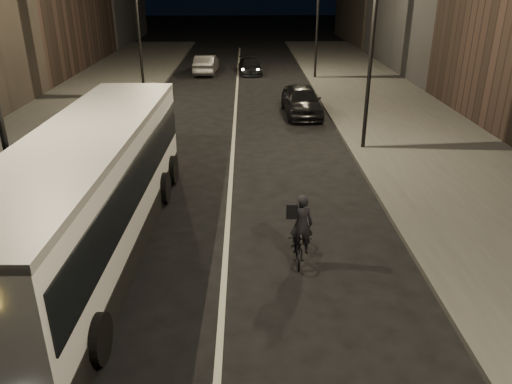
{
  "coord_description": "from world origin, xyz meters",
  "views": [
    {
      "loc": [
        0.58,
        -8.33,
        6.96
      ],
      "look_at": [
        0.84,
        4.18,
        1.5
      ],
      "focal_mm": 35.0,
      "sensor_mm": 36.0,
      "label": 1
    }
  ],
  "objects_px": {
    "city_bus": "(90,189)",
    "car_mid": "(206,64)",
    "streetlight_left_far": "(141,5)",
    "car_near": "(302,100)",
    "car_far": "(250,66)",
    "streetlight_right_mid": "(367,20)",
    "streetlight_right_far": "(314,0)",
    "cyclist_on_bicycle": "(300,238)"
  },
  "relations": [
    {
      "from": "city_bus",
      "to": "car_mid",
      "type": "bearing_deg",
      "value": 88.96
    },
    {
      "from": "streetlight_left_far",
      "to": "car_near",
      "type": "xyz_separation_m",
      "value": [
        8.9,
        -4.01,
        -4.57
      ]
    },
    {
      "from": "car_mid",
      "to": "city_bus",
      "type": "bearing_deg",
      "value": 90.43
    },
    {
      "from": "city_bus",
      "to": "car_near",
      "type": "height_order",
      "value": "city_bus"
    },
    {
      "from": "streetlight_left_far",
      "to": "car_far",
      "type": "relative_size",
      "value": 2.1
    },
    {
      "from": "streetlight_right_mid",
      "to": "car_near",
      "type": "bearing_deg",
      "value": 106.43
    },
    {
      "from": "car_far",
      "to": "car_near",
      "type": "bearing_deg",
      "value": -84.34
    },
    {
      "from": "streetlight_right_far",
      "to": "city_bus",
      "type": "height_order",
      "value": "streetlight_right_far"
    },
    {
      "from": "streetlight_right_mid",
      "to": "car_near",
      "type": "height_order",
      "value": "streetlight_right_mid"
    },
    {
      "from": "cyclist_on_bicycle",
      "to": "car_mid",
      "type": "relative_size",
      "value": 0.45
    },
    {
      "from": "car_far",
      "to": "car_mid",
      "type": "bearing_deg",
      "value": 174.59
    },
    {
      "from": "streetlight_left_far",
      "to": "car_mid",
      "type": "distance_m",
      "value": 9.97
    },
    {
      "from": "car_far",
      "to": "city_bus",
      "type": "bearing_deg",
      "value": -105.86
    },
    {
      "from": "city_bus",
      "to": "car_far",
      "type": "bearing_deg",
      "value": 81.86
    },
    {
      "from": "city_bus",
      "to": "car_mid",
      "type": "xyz_separation_m",
      "value": [
        1.12,
        26.56,
        -1.11
      ]
    },
    {
      "from": "streetlight_right_mid",
      "to": "car_near",
      "type": "distance_m",
      "value": 7.73
    },
    {
      "from": "car_mid",
      "to": "cyclist_on_bicycle",
      "type": "bearing_deg",
      "value": 101.98
    },
    {
      "from": "streetlight_right_far",
      "to": "city_bus",
      "type": "bearing_deg",
      "value": -110.09
    },
    {
      "from": "streetlight_right_mid",
      "to": "city_bus",
      "type": "xyz_separation_m",
      "value": [
        -8.86,
        -8.24,
        -3.54
      ]
    },
    {
      "from": "car_near",
      "to": "car_mid",
      "type": "height_order",
      "value": "car_near"
    },
    {
      "from": "streetlight_right_far",
      "to": "streetlight_left_far",
      "type": "height_order",
      "value": "same"
    },
    {
      "from": "streetlight_right_far",
      "to": "car_mid",
      "type": "xyz_separation_m",
      "value": [
        -7.74,
        2.32,
        -4.65
      ]
    },
    {
      "from": "car_near",
      "to": "car_far",
      "type": "bearing_deg",
      "value": 99.56
    },
    {
      "from": "cyclist_on_bicycle",
      "to": "car_near",
      "type": "xyz_separation_m",
      "value": [
        1.6,
        14.92,
        0.14
      ]
    },
    {
      "from": "streetlight_left_far",
      "to": "city_bus",
      "type": "distance_m",
      "value": 18.67
    },
    {
      "from": "car_mid",
      "to": "car_far",
      "type": "distance_m",
      "value": 3.35
    },
    {
      "from": "streetlight_left_far",
      "to": "cyclist_on_bicycle",
      "type": "xyz_separation_m",
      "value": [
        7.3,
        -18.93,
        -4.71
      ]
    },
    {
      "from": "car_near",
      "to": "car_mid",
      "type": "distance_m",
      "value": 13.71
    },
    {
      "from": "car_far",
      "to": "streetlight_right_far",
      "type": "bearing_deg",
      "value": -34.71
    },
    {
      "from": "city_bus",
      "to": "car_near",
      "type": "distance_m",
      "value": 15.93
    },
    {
      "from": "car_near",
      "to": "streetlight_right_mid",
      "type": "bearing_deg",
      "value": -76.02
    },
    {
      "from": "streetlight_left_far",
      "to": "streetlight_right_far",
      "type": "bearing_deg",
      "value": 29.36
    },
    {
      "from": "streetlight_right_mid",
      "to": "car_near",
      "type": "xyz_separation_m",
      "value": [
        -1.77,
        5.99,
        -4.57
      ]
    },
    {
      "from": "city_bus",
      "to": "car_mid",
      "type": "distance_m",
      "value": 26.61
    },
    {
      "from": "city_bus",
      "to": "car_near",
      "type": "xyz_separation_m",
      "value": [
        7.1,
        14.23,
        -1.03
      ]
    },
    {
      "from": "cyclist_on_bicycle",
      "to": "car_mid",
      "type": "xyz_separation_m",
      "value": [
        -4.38,
        27.25,
        0.06
      ]
    },
    {
      "from": "streetlight_right_mid",
      "to": "car_mid",
      "type": "relative_size",
      "value": 1.88
    },
    {
      "from": "car_mid",
      "to": "streetlight_left_far",
      "type": "bearing_deg",
      "value": 73.51
    },
    {
      "from": "streetlight_right_far",
      "to": "car_far",
      "type": "relative_size",
      "value": 2.1
    },
    {
      "from": "cyclist_on_bicycle",
      "to": "car_mid",
      "type": "bearing_deg",
      "value": 104.32
    },
    {
      "from": "streetlight_right_mid",
      "to": "city_bus",
      "type": "relative_size",
      "value": 0.65
    },
    {
      "from": "streetlight_right_far",
      "to": "car_near",
      "type": "relative_size",
      "value": 1.75
    }
  ]
}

